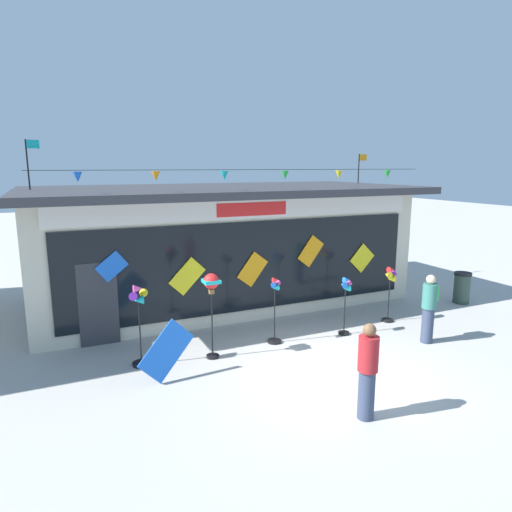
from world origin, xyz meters
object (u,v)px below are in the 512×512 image
Objects in this scene: person_mid_plaza at (367,371)px; display_kite_on_ground at (166,351)px; wind_spinner_center_right at (346,296)px; wind_spinner_left at (211,289)px; person_near_camera at (429,307)px; wind_spinner_right at (390,283)px; trash_bin at (462,288)px; kite_shop_building at (221,243)px; wind_spinner_far_left at (139,315)px; wind_spinner_center_left at (275,306)px.

display_kite_on_ground is at bearing 179.59° from person_mid_plaza.
wind_spinner_center_right is 3.89m from person_mid_plaza.
person_near_camera is (5.03, -1.29, -0.69)m from wind_spinner_left.
person_mid_plaza reaches higher than display_kite_on_ground.
wind_spinner_right is 1.60× the size of trash_bin.
trash_bin is at bearing 7.91° from display_kite_on_ground.
wind_spinner_center_right is at bearing -171.25° from trash_bin.
kite_shop_building is 5.82m from display_kite_on_ground.
person_near_camera is 1.00× the size of person_mid_plaza.
person_mid_plaza reaches higher than trash_bin.
kite_shop_building is at bearing 67.39° from wind_spinner_left.
wind_spinner_far_left is 0.93× the size of wind_spinner_left.
wind_spinner_right is at bearing 2.78° from wind_spinner_left.
person_mid_plaza is at bearing -85.32° from person_near_camera.
wind_spinner_left is 1.15× the size of person_near_camera.
wind_spinner_right is 1.38× the size of display_kite_on_ground.
person_mid_plaza is at bearing -91.69° from wind_spinner_center_left.
trash_bin is at bearing 4.32° from wind_spinner_center_left.
wind_spinner_right is 1.56m from person_near_camera.
display_kite_on_ground is (-2.72, 2.78, -0.25)m from person_mid_plaza.
trash_bin is (6.88, 4.12, -0.36)m from person_mid_plaza.
trash_bin is 0.86× the size of display_kite_on_ground.
wind_spinner_center_right reaches higher than trash_bin.
trash_bin is (4.91, 0.76, -0.53)m from wind_spinner_center_right.
wind_spinner_left is at bearing -112.61° from kite_shop_building.
wind_spinner_right is 6.43m from display_kite_on_ground.
display_kite_on_ground is at bearing -172.09° from trash_bin.
wind_spinner_far_left is 1.08m from display_kite_on_ground.
wind_spinner_center_left is 6.80m from trash_bin.
person_near_camera and person_mid_plaza have the same top height.
display_kite_on_ground is at bearing -68.54° from wind_spinner_far_left.
display_kite_on_ground is at bearing -121.11° from kite_shop_building.
wind_spinner_left reaches higher than wind_spinner_far_left.
kite_shop_building is at bearing 151.98° from trash_bin.
wind_spinner_center_left is 0.97× the size of person_mid_plaza.
wind_spinner_left is (-1.77, -4.24, -0.24)m from kite_shop_building.
wind_spinner_left is 5.21m from wind_spinner_right.
display_kite_on_ground is (-6.35, -0.89, -0.48)m from wind_spinner_right.
person_near_camera is 1.49× the size of display_kite_on_ground.
wind_spinner_far_left is 1.07× the size of person_near_camera.
wind_spinner_center_right is at bearing 105.01° from person_mid_plaza.
wind_spinner_center_left is at bearing -140.28° from person_near_camera.
kite_shop_building reaches higher than wind_spinner_left.
person_near_camera reaches higher than wind_spinner_right.
person_mid_plaza is (-3.63, -3.67, -0.23)m from wind_spinner_right.
wind_spinner_center_left is at bearing 6.41° from wind_spinner_left.
trash_bin is (8.42, 0.70, -1.09)m from wind_spinner_left.
wind_spinner_far_left reaches higher than person_near_camera.
kite_shop_building is 7.72m from person_mid_plaza.
trash_bin is (9.94, 0.46, -0.65)m from wind_spinner_far_left.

